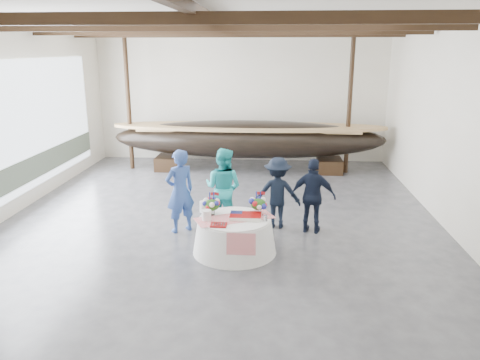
{
  "coord_description": "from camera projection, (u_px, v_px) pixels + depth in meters",
  "views": [
    {
      "loc": [
        1.2,
        -10.38,
        3.83
      ],
      "look_at": [
        0.47,
        -0.57,
        1.07
      ],
      "focal_mm": 35.0,
      "sensor_mm": 36.0,
      "label": 1
    }
  ],
  "objects": [
    {
      "name": "open_bay",
      "position": [
        33.0,
        131.0,
        11.91
      ],
      "size": [
        0.03,
        7.0,
        3.2
      ],
      "color": "silver",
      "rests_on": "ground"
    },
    {
      "name": "guest_woman_blue",
      "position": [
        180.0,
        191.0,
        9.97
      ],
      "size": [
        0.79,
        0.75,
        1.82
      ],
      "primitive_type": "imported",
      "rotation": [
        0.0,
        0.0,
        3.81
      ],
      "color": "#2A4689",
      "rests_on": "ground"
    },
    {
      "name": "guest_man_right",
      "position": [
        313.0,
        196.0,
        9.94
      ],
      "size": [
        1.02,
        0.6,
        1.63
      ],
      "primitive_type": "imported",
      "rotation": [
        0.0,
        0.0,
        2.92
      ],
      "color": "black",
      "rests_on": "ground"
    },
    {
      "name": "wall_front",
      "position": [
        154.0,
        211.0,
        4.72
      ],
      "size": [
        10.0,
        0.02,
        4.5
      ],
      "primitive_type": "cube",
      "color": "silver",
      "rests_on": "ground"
    },
    {
      "name": "guest_woman_teal",
      "position": [
        223.0,
        188.0,
        10.29
      ],
      "size": [
        1.04,
        0.93,
        1.78
      ],
      "primitive_type": "imported",
      "rotation": [
        0.0,
        0.0,
        2.8
      ],
      "color": "#22B0B3",
      "rests_on": "ground"
    },
    {
      "name": "longboat_display",
      "position": [
        248.0,
        139.0,
        15.01
      ],
      "size": [
        8.75,
        1.75,
        1.64
      ],
      "color": "black",
      "rests_on": "ground"
    },
    {
      "name": "banquet_table",
      "position": [
        235.0,
        235.0,
        9.07
      ],
      "size": [
        1.62,
        1.62,
        0.7
      ],
      "color": "white",
      "rests_on": "ground"
    },
    {
      "name": "wall_right",
      "position": [
        450.0,
        125.0,
        10.12
      ],
      "size": [
        0.02,
        12.0,
        4.5
      ],
      "primitive_type": "cube",
      "color": "silver",
      "rests_on": "ground"
    },
    {
      "name": "guest_man_left",
      "position": [
        277.0,
        193.0,
        10.25
      ],
      "size": [
        1.05,
        0.65,
        1.58
      ],
      "primitive_type": "imported",
      "rotation": [
        0.0,
        0.0,
        3.08
      ],
      "color": "black",
      "rests_on": "ground"
    },
    {
      "name": "floor",
      "position": [
        222.0,
        216.0,
        11.09
      ],
      "size": [
        10.0,
        12.0,
        0.01
      ],
      "primitive_type": "cube",
      "color": "#3D3D42",
      "rests_on": "ground"
    },
    {
      "name": "wall_left",
      "position": [
        7.0,
        120.0,
        10.84
      ],
      "size": [
        0.02,
        12.0,
        4.5
      ],
      "primitive_type": "cube",
      "color": "silver",
      "rests_on": "ground"
    },
    {
      "name": "wall_back",
      "position": [
        241.0,
        96.0,
        16.24
      ],
      "size": [
        10.0,
        0.02,
        4.5
      ],
      "primitive_type": "cube",
      "color": "silver",
      "rests_on": "ground"
    },
    {
      "name": "ceiling",
      "position": [
        220.0,
        16.0,
        9.87
      ],
      "size": [
        10.0,
        12.0,
        0.01
      ],
      "primitive_type": "cube",
      "color": "white",
      "rests_on": "wall_back"
    },
    {
      "name": "pavilion_structure",
      "position": [
        224.0,
        41.0,
        10.74
      ],
      "size": [
        9.8,
        11.76,
        4.5
      ],
      "color": "black",
      "rests_on": "ground"
    },
    {
      "name": "tabletop_items",
      "position": [
        233.0,
        208.0,
        9.08
      ],
      "size": [
        1.59,
        1.14,
        0.4
      ],
      "color": "red",
      "rests_on": "banquet_table"
    }
  ]
}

